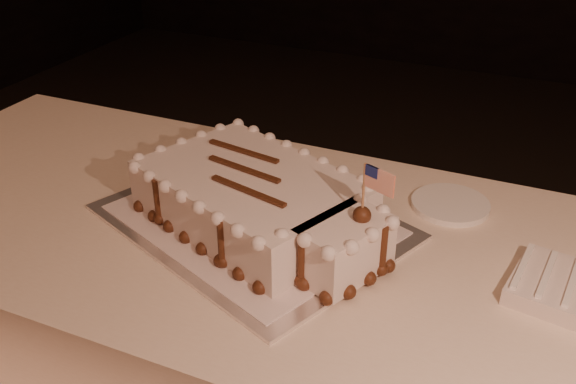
% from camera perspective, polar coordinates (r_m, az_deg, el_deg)
% --- Properties ---
extents(cake_board, '(0.70, 0.62, 0.01)m').
position_cam_1_polar(cake_board, '(1.31, -3.20, -2.62)').
color(cake_board, white).
rests_on(cake_board, banquet_table).
extents(doily, '(0.63, 0.56, 0.00)m').
position_cam_1_polar(doily, '(1.31, -3.21, -2.44)').
color(doily, silver).
rests_on(doily, cake_board).
extents(sheet_cake, '(0.57, 0.44, 0.22)m').
position_cam_1_polar(sheet_cake, '(1.26, -2.35, -0.94)').
color(sheet_cake, white).
rests_on(sheet_cake, doily).
extents(side_plate, '(0.17, 0.17, 0.01)m').
position_cam_1_polar(side_plate, '(1.41, 14.23, -1.07)').
color(side_plate, white).
rests_on(side_plate, banquet_table).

